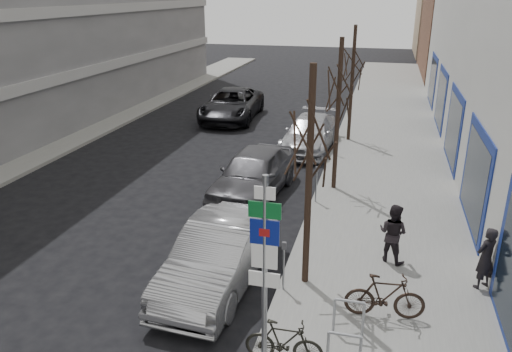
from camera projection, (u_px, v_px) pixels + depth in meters
The scene contains 20 objects.
sidewalk_east at pixel (386, 194), 17.91m from camera, with size 5.00×70.00×0.15m, color slate.
sidewalk_west at pixel (18, 160), 21.56m from camera, with size 3.00×70.00×0.15m, color slate.
brick_building_far at pixel (500, 28), 41.75m from camera, with size 12.00×14.00×8.00m, color brown.
tan_building_far at pixel (479, 14), 55.06m from camera, with size 13.00×12.00×9.00m, color #937A5B.
highway_sign_pole at pixel (265, 271), 8.50m from camera, with size 0.55×0.10×4.20m.
bike_rack at pixel (344, 347), 9.35m from camera, with size 0.66×2.26×0.83m.
tree_near at pixel (311, 127), 11.06m from camera, with size 1.80×1.80×5.50m.
tree_mid at pixel (340, 79), 16.95m from camera, with size 1.80×1.80×5.50m.
tree_far at pixel (354, 56), 22.85m from camera, with size 1.80×1.80×5.50m.
meter_front at pixel (284, 261), 11.82m from camera, with size 0.10×0.08×1.27m.
meter_mid at pixel (316, 181), 16.81m from camera, with size 0.10×0.08×1.27m.
meter_back at pixel (334, 137), 21.80m from camera, with size 0.10×0.08×1.27m.
bike_mid_inner at pixel (284, 342), 9.56m from camera, with size 0.46×1.55×0.94m, color black.
bike_far_inner at pixel (385, 296), 10.87m from camera, with size 0.52×1.76×1.07m, color black.
parked_car_front at pixel (219, 255), 12.32m from camera, with size 1.72×4.92×1.62m, color #A3A4A8.
parked_car_mid at pixel (253, 173), 17.69m from camera, with size 2.02×5.03×1.71m, color #525156.
parked_car_back at pixel (310, 133), 22.98m from camera, with size 2.10×5.17×1.50m, color #B4B4B9.
lane_car at pixel (232, 104), 28.36m from camera, with size 2.82×6.11×1.70m, color black.
pedestrian_near at pixel (486, 258), 11.90m from camera, with size 0.58×0.38×1.59m, color black.
pedestrian_far at pixel (393, 233), 13.09m from camera, with size 0.60×0.41×1.64m, color black.
Camera 1 is at (4.11, -7.20, 6.94)m, focal length 35.00 mm.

